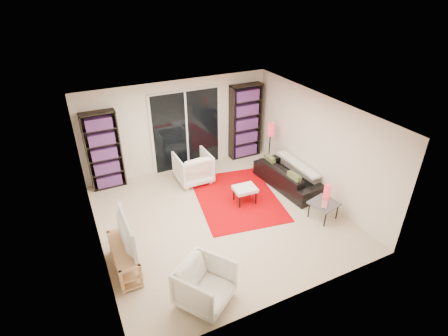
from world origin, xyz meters
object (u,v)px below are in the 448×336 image
Objects in this scene: sofa at (288,176)px; ottoman at (245,190)px; side_table at (324,204)px; armchair_front at (205,285)px; bookshelf_left at (104,151)px; bookshelf_right at (245,122)px; armchair_back at (193,167)px; floor_lamp at (270,134)px; tv_stand at (125,258)px.

sofa is 1.30m from ottoman.
armchair_front is at bearing -163.79° from side_table.
bookshelf_left is 3.48m from ottoman.
bookshelf_left is 3.85m from bookshelf_right.
bookshelf_left is 4.50m from sofa.
bookshelf_right is (3.85, -0.00, 0.07)m from bookshelf_left.
armchair_back is 1.60× the size of ottoman.
bookshelf_left is 1.02× the size of sofa.
sofa is 1.30m from floor_lamp.
floor_lamp is (1.44, 1.25, 0.60)m from ottoman.
floor_lamp is at bearing 85.40° from side_table.
ottoman is 1.77m from side_table.
sofa is 2.22× the size of armchair_back.
bookshelf_left reaches higher than sofa.
armchair_back is at bearing 52.74° from sofa.
armchair_back is (-1.86, -0.69, -0.66)m from bookshelf_right.
side_table is 0.51× the size of floor_lamp.
bookshelf_right reaches higher than armchair_back.
bookshelf_left is 1.68× the size of tv_stand.
armchair_front is (-3.22, -2.33, 0.09)m from sofa.
bookshelf_right reaches higher than floor_lamp.
armchair_front is (1.01, -1.28, 0.10)m from tv_stand.
floor_lamp is at bearing -12.56° from sofa.
armchair_back is 3.31m from side_table.
bookshelf_right reaches higher than tv_stand.
tv_stand is 3.08m from ottoman.
floor_lamp is at bearing 10.87° from armchair_front.
ottoman is at bearing -118.69° from bookshelf_right.
ottoman is at bearing 13.84° from armchair_front.
tv_stand is at bearing -143.68° from bookshelf_right.
bookshelf_right is at bearing 36.32° from tv_stand.
bookshelf_left is 2.18m from armchair_back.
ottoman is (2.70, -2.10, -0.63)m from bookshelf_left.
side_table is (0.09, -3.36, -0.69)m from bookshelf_right.
armchair_back reaches higher than side_table.
tv_stand reaches higher than ottoman.
side_table is at bearing -94.60° from floor_lamp.
armchair_back reaches higher than ottoman.
ottoman is (-1.29, -0.15, 0.06)m from sofa.
armchair_back is (2.23, 2.32, 0.13)m from tv_stand.
sofa is at bearing -85.80° from bookshelf_right.
bookshelf_right is 0.90m from floor_lamp.
armchair_back reaches higher than tv_stand.
ottoman is (0.72, -1.41, -0.05)m from armchair_back.
floor_lamp is (0.29, -0.85, -0.10)m from bookshelf_right.
bookshelf_right is at bearing -0.00° from bookshelf_left.
bookshelf_left is 1.55× the size of floor_lamp.
ottoman is (-1.15, -2.10, -0.71)m from bookshelf_right.
sofa is (4.23, 1.06, 0.02)m from tv_stand.
armchair_back is at bearing 175.75° from floor_lamp.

